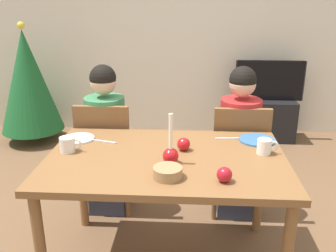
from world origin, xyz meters
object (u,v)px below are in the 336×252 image
christmas_tree (28,81)px  bowl_walnuts (168,172)px  mug_left (68,144)px  candle_centerpiece (171,153)px  tv_stand (266,119)px  plate_left (79,139)px  plate_right (257,140)px  tv (270,81)px  apple_near_candle (184,144)px  chair_left (106,151)px  person_left_child (107,143)px  chair_right (238,154)px  person_right_child (238,146)px  mug_right (265,147)px  apple_by_left_plate (224,175)px  dining_table (166,170)px

christmas_tree → bowl_walnuts: size_ratio=8.98×
mug_left → candle_centerpiece: bearing=-11.6°
christmas_tree → tv_stand: bearing=4.9°
plate_left → plate_right: (1.16, 0.05, 0.00)m
tv → plate_right: (-0.48, -2.01, 0.05)m
tv → apple_near_candle: bearing=-113.4°
chair_left → tv: 2.30m
chair_left → person_left_child: person_left_child is taller
chair_right → tv_stand: 1.80m
person_right_child → mug_right: 0.61m
candle_centerpiece → mug_left: 0.64m
person_left_child → plate_left: person_left_child is taller
apple_by_left_plate → person_left_child: bearing=131.3°
person_left_child → mug_left: bearing=-98.7°
apple_near_candle → chair_left: bearing=140.0°
dining_table → bowl_walnuts: bowl_walnuts is taller
apple_near_candle → apple_by_left_plate: bearing=-61.4°
chair_right → bowl_walnuts: chair_right is taller
dining_table → tv: size_ratio=1.77×
dining_table → apple_near_candle: 0.19m
chair_left → bowl_walnuts: chair_left is taller
mug_right → plate_left: bearing=172.2°
person_left_child → tv_stand: 2.30m
chair_right → apple_near_candle: 0.70m
person_left_child → candle_centerpiece: bearing=-53.8°
chair_left → christmas_tree: (-1.21, 1.45, 0.21)m
person_right_child → candle_centerpiece: bearing=-123.1°
person_left_child → person_right_child: bearing=0.0°
plate_left → apple_by_left_plate: size_ratio=2.57×
tv_stand → candle_centerpiece: 2.66m
tv → apple_near_candle: (-0.95, -2.20, 0.08)m
candle_centerpiece → bowl_walnuts: candle_centerpiece is taller
chair_left → candle_centerpiece: (0.53, -0.69, 0.30)m
apple_by_left_plate → mug_left: bearing=160.1°
chair_right → person_right_child: bearing=90.0°
candle_centerpiece → tv_stand: bearing=66.9°
mug_left → chair_left: bearing=80.9°
apple_by_left_plate → mug_right: bearing=54.0°
person_right_child → christmas_tree: size_ratio=0.85×
chair_left → mug_left: size_ratio=6.67×
chair_right → plate_right: bearing=-78.3°
chair_right → tv: tv is taller
tv → bowl_walnuts: bearing=-111.8°
person_right_child → christmas_tree: (-2.22, 1.42, 0.15)m
candle_centerpiece → mug_left: (-0.62, 0.13, -0.02)m
candle_centerpiece → apple_near_candle: candle_centerpiece is taller
chair_left → apple_by_left_plate: bearing=-47.7°
bowl_walnuts → apple_by_left_plate: apple_by_left_plate is taller
christmas_tree → candle_centerpiece: christmas_tree is taller
chair_left → mug_left: bearing=-99.1°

